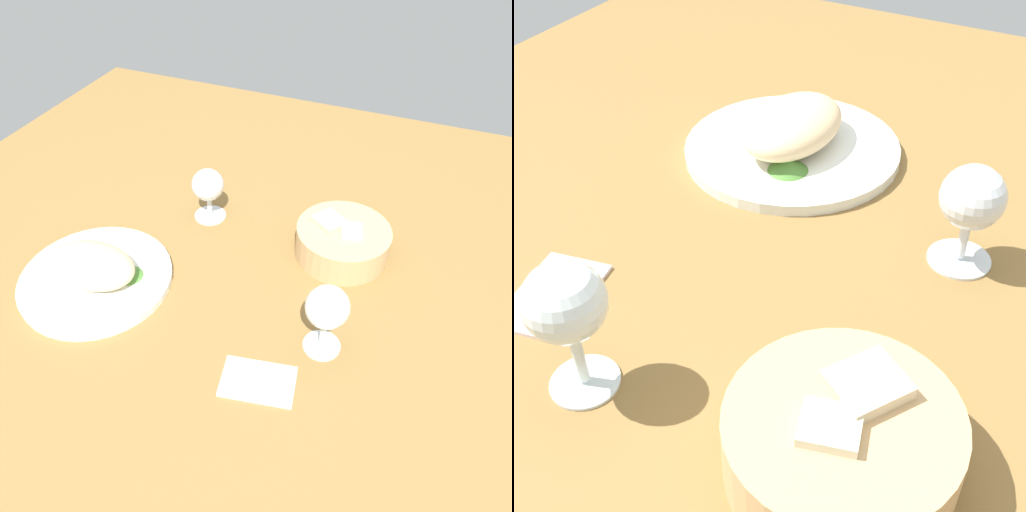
# 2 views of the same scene
# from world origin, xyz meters

# --- Properties ---
(ground_plane) EXTENTS (1.40, 1.40, 0.02)m
(ground_plane) POSITION_xyz_m (0.00, 0.00, -0.01)
(ground_plane) COLOR olive
(plate) EXTENTS (0.27, 0.27, 0.01)m
(plate) POSITION_xyz_m (-0.17, -0.14, 0.01)
(plate) COLOR white
(plate) RESTS_ON ground_plane
(omelette) EXTENTS (0.17, 0.11, 0.05)m
(omelette) POSITION_xyz_m (-0.17, -0.14, 0.04)
(omelette) COLOR beige
(omelette) RESTS_ON plate
(lettuce_garnish) EXTENTS (0.05, 0.05, 0.02)m
(lettuce_garnish) POSITION_xyz_m (-0.11, -0.11, 0.02)
(lettuce_garnish) COLOR #4B8333
(lettuce_garnish) RESTS_ON plate
(bread_basket) EXTENTS (0.17, 0.17, 0.07)m
(bread_basket) POSITION_xyz_m (0.22, 0.10, 0.03)
(bread_basket) COLOR tan
(bread_basket) RESTS_ON ground_plane
(wine_glass_near) EXTENTS (0.07, 0.07, 0.13)m
(wine_glass_near) POSITION_xyz_m (0.24, -0.12, 0.09)
(wine_glass_near) COLOR silver
(wine_glass_near) RESTS_ON ground_plane
(wine_glass_far) EXTENTS (0.07, 0.07, 0.11)m
(wine_glass_far) POSITION_xyz_m (-0.07, 0.11, 0.07)
(wine_glass_far) COLOR silver
(wine_glass_far) RESTS_ON ground_plane
(folded_napkin) EXTENTS (0.12, 0.09, 0.01)m
(folded_napkin) POSITION_xyz_m (0.18, -0.22, 0.00)
(folded_napkin) COLOR white
(folded_napkin) RESTS_ON ground_plane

